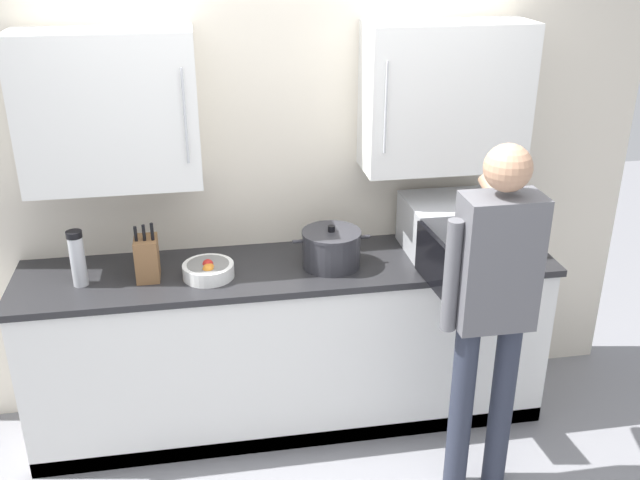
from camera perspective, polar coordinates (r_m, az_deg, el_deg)
back_wall_tiled at (r=3.75m, az=-3.15°, el=6.82°), size 3.94×0.44×2.67m
counter_unit at (r=3.90m, az=-2.32°, el=-8.25°), size 2.73×0.60×0.94m
microwave_oven at (r=3.82m, az=10.13°, el=1.04°), size 0.51×0.76×0.28m
knife_block at (r=3.59m, az=-13.54°, el=-1.40°), size 0.11×0.15×0.30m
stock_pot at (r=3.62m, az=0.90°, el=-0.67°), size 0.39×0.30×0.22m
fruit_bowl at (r=3.57m, az=-8.83°, el=-2.32°), size 0.25×0.25×0.10m
thermos_flask at (r=3.60m, az=-18.65°, el=-1.37°), size 0.08×0.08×0.28m
person_figure at (r=3.24m, az=13.48°, el=-4.44°), size 0.44×0.53×1.73m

